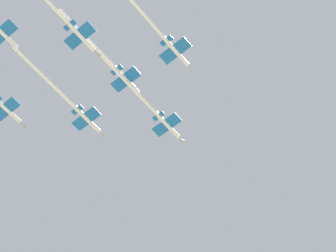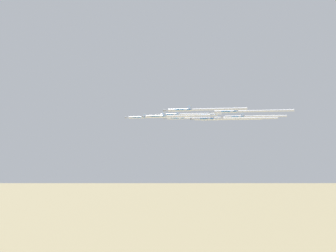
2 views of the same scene
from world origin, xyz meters
name	(u,v)px [view 2 (image 2 of 2)]	position (x,y,z in m)	size (l,w,h in m)	color
jet_lead	(149,117)	(3.02, -4.62, 158.62)	(38.47, 9.77, 2.76)	white
jet_port_inner	(169,116)	(-12.61, 15.16, 158.11)	(38.96, 9.77, 2.76)	white
jet_starboard_inner	(188,118)	(-17.51, -19.97, 158.59)	(40.49, 9.77, 2.76)	white
jet_port_outer	(181,114)	(-15.64, -2.33, 159.92)	(36.57, 9.77, 2.76)	white
jet_starboard_outer	(194,110)	(-27.26, 34.83, 159.78)	(36.83, 9.77, 2.76)	white
jet_center_rear	(222,119)	(-37.15, -35.43, 158.34)	(40.15, 9.77, 2.76)	white
jet_port_trail	(222,119)	(-38.46, 0.46, 157.23)	(45.54, 9.90, 2.76)	white
jet_starboard_trail	(241,111)	(-47.57, 19.45, 159.77)	(38.30, 9.77, 2.76)	white
jet_tail_end	(246,116)	(-51.13, -15.85, 159.06)	(36.26, 9.77, 2.76)	white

